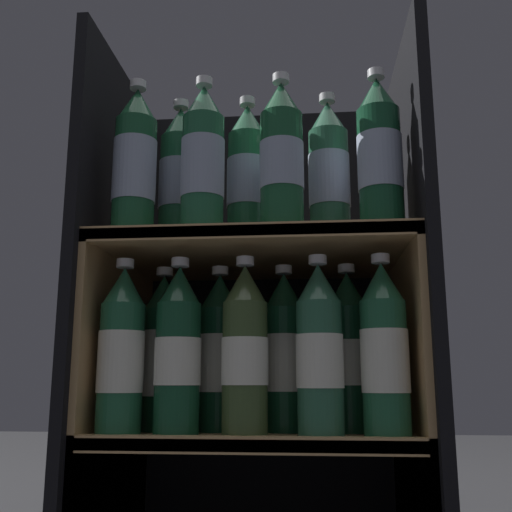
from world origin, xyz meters
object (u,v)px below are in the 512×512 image
(bottle_upper_front_1, at_px, (203,162))
(bottle_upper_back_0, at_px, (179,178))
(bottle_upper_front_0, at_px, (135,164))
(bottle_upper_back_1, at_px, (247,176))
(bottle_lower_front_4, at_px, (384,352))
(bottle_upper_back_2, at_px, (329,174))
(bottle_lower_front_2, at_px, (245,352))
(bottle_lower_back_1, at_px, (219,355))
(bottle_lower_back_3, at_px, (349,354))
(bottle_lower_back_2, at_px, (284,355))
(bottle_lower_front_0, at_px, (121,353))
(bottle_upper_front_2, at_px, (282,159))
(bottle_lower_front_1, at_px, (178,352))
(bottle_upper_front_3, at_px, (380,155))
(bottle_lower_back_0, at_px, (162,355))
(bottle_lower_front_3, at_px, (320,352))

(bottle_upper_front_1, relative_size, bottle_upper_back_0, 1.00)
(bottle_upper_front_1, height_order, bottle_upper_back_0, same)
(bottle_upper_front_0, relative_size, bottle_upper_back_1, 1.00)
(bottle_upper_front_0, relative_size, bottle_upper_front_1, 1.00)
(bottle_upper_front_0, xyz_separation_m, bottle_lower_front_4, (0.41, 0.00, -0.32))
(bottle_upper_front_1, xyz_separation_m, bottle_lower_front_4, (0.29, 0.00, -0.32))
(bottle_upper_back_2, xyz_separation_m, bottle_lower_front_2, (-0.14, -0.08, -0.32))
(bottle_lower_back_1, xyz_separation_m, bottle_lower_back_3, (0.22, 0.00, 0.00))
(bottle_upper_back_1, bearing_deg, bottle_lower_back_3, 0.00)
(bottle_lower_front_4, height_order, bottle_lower_back_3, same)
(bottle_upper_back_0, bearing_deg, bottle_lower_back_2, 0.00)
(bottle_upper_front_1, relative_size, bottle_lower_back_3, 1.00)
(bottle_upper_back_2, distance_m, bottle_lower_front_0, 0.48)
(bottle_upper_front_2, relative_size, bottle_lower_front_1, 1.00)
(bottle_lower_front_0, bearing_deg, bottle_lower_back_1, 29.25)
(bottle_upper_back_1, relative_size, bottle_lower_front_2, 1.00)
(bottle_upper_front_2, height_order, bottle_lower_back_3, bottle_upper_front_2)
(bottle_upper_front_1, relative_size, bottle_lower_front_2, 1.00)
(bottle_lower_front_2, bearing_deg, bottle_lower_front_0, 180.00)
(bottle_upper_front_2, relative_size, bottle_upper_front_3, 1.00)
(bottle_lower_back_0, distance_m, bottle_lower_back_2, 0.21)
(bottle_upper_back_1, bearing_deg, bottle_upper_front_0, -156.15)
(bottle_lower_front_1, height_order, bottle_lower_back_1, same)
(bottle_lower_front_4, bearing_deg, bottle_lower_back_3, 121.31)
(bottle_lower_front_1, bearing_deg, bottle_lower_front_4, 0.00)
(bottle_upper_front_0, xyz_separation_m, bottle_upper_back_1, (0.19, 0.08, 0.00))
(bottle_upper_back_0, height_order, bottle_lower_front_4, bottle_upper_back_0)
(bottle_lower_front_2, bearing_deg, bottle_upper_back_0, 148.23)
(bottle_upper_back_0, xyz_separation_m, bottle_lower_front_2, (0.13, -0.08, -0.32))
(bottle_lower_front_0, relative_size, bottle_lower_front_3, 1.00)
(bottle_upper_front_0, height_order, bottle_upper_back_0, same)
(bottle_lower_front_3, relative_size, bottle_lower_back_1, 1.00)
(bottle_upper_front_2, distance_m, bottle_lower_front_2, 0.33)
(bottle_lower_front_0, distance_m, bottle_lower_front_2, 0.20)
(bottle_upper_front_2, height_order, bottle_upper_back_2, same)
(bottle_lower_front_2, xyz_separation_m, bottle_lower_front_3, (0.12, 0.00, -0.00))
(bottle_upper_front_0, xyz_separation_m, bottle_upper_front_2, (0.25, 0.00, 0.00))
(bottle_upper_front_2, relative_size, bottle_lower_front_4, 1.00)
(bottle_upper_back_1, bearing_deg, bottle_lower_back_2, 0.00)
(bottle_lower_back_0, xyz_separation_m, bottle_lower_back_2, (0.21, 0.00, 0.00))
(bottle_upper_back_2, bearing_deg, bottle_upper_front_0, -166.19)
(bottle_lower_back_1, bearing_deg, bottle_upper_front_3, -16.50)
(bottle_upper_back_0, height_order, bottle_lower_back_0, bottle_upper_back_0)
(bottle_upper_front_2, distance_m, bottle_upper_front_3, 0.16)
(bottle_upper_front_3, bearing_deg, bottle_lower_back_3, 124.30)
(bottle_upper_front_1, bearing_deg, bottle_lower_front_3, 0.00)
(bottle_lower_back_2, bearing_deg, bottle_upper_front_3, -26.50)
(bottle_upper_front_3, height_order, bottle_lower_front_3, bottle_upper_front_3)
(bottle_upper_front_2, xyz_separation_m, bottle_upper_back_0, (-0.19, 0.08, -0.00))
(bottle_upper_back_1, xyz_separation_m, bottle_lower_back_3, (0.17, 0.00, -0.32))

